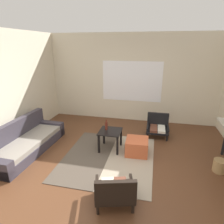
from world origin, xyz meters
The scene contains 10 objects.
ground_plane centered at (0.00, 0.00, 0.00)m, with size 7.80×7.80×0.00m, color #56331E.
far_wall_with_window centered at (0.00, 3.06, 1.35)m, with size 5.60×0.13×2.70m.
area_rug centered at (-0.17, 0.62, 0.01)m, with size 1.92×2.17×0.01m.
couch centered at (-2.11, 0.47, 0.21)m, with size 0.83×2.09×0.71m.
coffee_table centered at (-0.22, 0.98, 0.36)m, with size 0.50×0.52×0.47m.
armchair_by_window centered at (0.86, 2.01, 0.27)m, with size 0.58×0.55×0.58m.
armchair_striped_foreground centered at (0.24, -0.65, 0.27)m, with size 0.72×0.68×0.57m.
ottoman_orange centered at (0.42, 0.92, 0.18)m, with size 0.49×0.49×0.35m, color #BC5633.
glass_bottle centered at (-0.32, 1.04, 0.57)m, with size 0.06×0.06×0.25m.
wicker_basket centered at (2.05, 0.62, 0.12)m, with size 0.25×0.25×0.25m, color #9E7A4C.
Camera 1 is at (0.71, -2.93, 2.34)m, focal length 30.81 mm.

